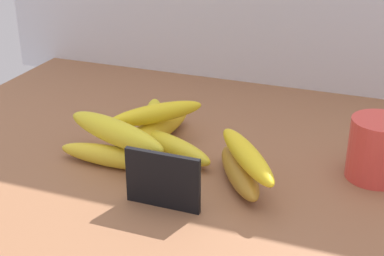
% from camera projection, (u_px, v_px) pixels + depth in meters
% --- Properties ---
extents(counter_top, '(1.10, 0.76, 0.03)m').
position_uv_depth(counter_top, '(210.00, 168.00, 0.93)').
color(counter_top, '#8D5C3D').
rests_on(counter_top, ground).
extents(chalkboard_sign, '(0.11, 0.02, 0.08)m').
position_uv_depth(chalkboard_sign, '(163.00, 182.00, 0.78)').
color(chalkboard_sign, black).
rests_on(chalkboard_sign, counter_top).
extents(coffee_mug, '(0.10, 0.09, 0.10)m').
position_uv_depth(coffee_mug, '(380.00, 149.00, 0.85)').
color(coffee_mug, '#DD4139').
rests_on(coffee_mug, counter_top).
extents(banana_0, '(0.10, 0.17, 0.03)m').
position_uv_depth(banana_0, '(154.00, 118.00, 1.03)').
color(banana_0, yellow).
rests_on(banana_0, counter_top).
extents(banana_1, '(0.12, 0.16, 0.04)m').
position_uv_depth(banana_1, '(239.00, 172.00, 0.84)').
color(banana_1, '#B58328').
rests_on(banana_1, counter_top).
extents(banana_2, '(0.17, 0.10, 0.04)m').
position_uv_depth(banana_2, '(171.00, 146.00, 0.92)').
color(banana_2, yellow).
rests_on(banana_2, counter_top).
extents(banana_3, '(0.08, 0.20, 0.04)m').
position_uv_depth(banana_3, '(155.00, 130.00, 0.98)').
color(banana_3, yellow).
rests_on(banana_3, counter_top).
extents(banana_4, '(0.19, 0.04, 0.03)m').
position_uv_depth(banana_4, '(113.00, 157.00, 0.89)').
color(banana_4, yellow).
rests_on(banana_4, counter_top).
extents(banana_5, '(0.14, 0.15, 0.03)m').
position_uv_depth(banana_5, '(157.00, 113.00, 0.95)').
color(banana_5, yellow).
rests_on(banana_5, banana_3).
extents(banana_6, '(0.14, 0.16, 0.03)m').
position_uv_depth(banana_6, '(247.00, 156.00, 0.81)').
color(banana_6, yellow).
rests_on(banana_6, banana_1).
extents(banana_7, '(0.21, 0.11, 0.04)m').
position_uv_depth(banana_7, '(115.00, 132.00, 0.89)').
color(banana_7, yellow).
rests_on(banana_7, banana_4).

